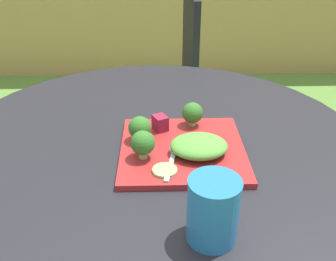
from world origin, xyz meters
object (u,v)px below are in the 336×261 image
at_px(drinking_glass, 213,213).
at_px(patio_chair, 167,72).
at_px(salad_plate, 182,150).
at_px(fork, 173,156).

bearing_deg(drinking_glass, patio_chair, 91.88).
distance_m(salad_plate, drinking_glass, 0.27).
bearing_deg(drinking_glass, salad_plate, 97.18).
relative_size(salad_plate, fork, 1.82).
relative_size(patio_chair, fork, 5.83).
bearing_deg(drinking_glass, fork, 104.11).
xyz_separation_m(drinking_glass, fork, (-0.06, 0.22, -0.04)).
relative_size(patio_chair, drinking_glass, 7.76).
bearing_deg(salad_plate, fork, -119.34).
distance_m(drinking_glass, fork, 0.23).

